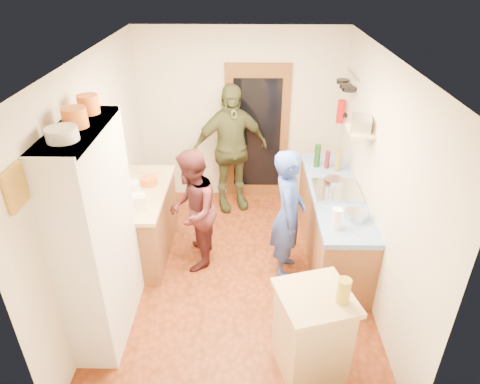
{
  "coord_description": "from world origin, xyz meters",
  "views": [
    {
      "loc": [
        0.11,
        -4.08,
        3.47
      ],
      "look_at": [
        0.03,
        0.15,
        1.07
      ],
      "focal_mm": 32.0,
      "sensor_mm": 36.0,
      "label": 1
    }
  ],
  "objects_px": {
    "person_back": "(231,149)",
    "person_left": "(195,209)",
    "right_counter_base": "(332,223)",
    "person_hob": "(291,216)",
    "hutch_body": "(98,237)",
    "island_base": "(312,335)"
  },
  "relations": [
    {
      "from": "person_back",
      "to": "person_left",
      "type": "bearing_deg",
      "value": -124.93
    },
    {
      "from": "right_counter_base",
      "to": "person_hob",
      "type": "bearing_deg",
      "value": -143.55
    },
    {
      "from": "person_back",
      "to": "person_hob",
      "type": "bearing_deg",
      "value": -83.46
    },
    {
      "from": "right_counter_base",
      "to": "person_back",
      "type": "bearing_deg",
      "value": 140.0
    },
    {
      "from": "hutch_body",
      "to": "person_hob",
      "type": "xyz_separation_m",
      "value": [
        1.91,
        0.87,
        -0.3
      ]
    },
    {
      "from": "island_base",
      "to": "person_left",
      "type": "xyz_separation_m",
      "value": [
        -1.22,
        1.59,
        0.34
      ]
    },
    {
      "from": "person_left",
      "to": "person_hob",
      "type": "bearing_deg",
      "value": 80.27
    },
    {
      "from": "person_hob",
      "to": "person_back",
      "type": "xyz_separation_m",
      "value": [
        -0.74,
        1.54,
        0.15
      ]
    },
    {
      "from": "right_counter_base",
      "to": "island_base",
      "type": "distance_m",
      "value": 1.91
    },
    {
      "from": "hutch_body",
      "to": "right_counter_base",
      "type": "xyz_separation_m",
      "value": [
        2.5,
        1.3,
        -0.68
      ]
    },
    {
      "from": "island_base",
      "to": "hutch_body",
      "type": "bearing_deg",
      "value": 164.93
    },
    {
      "from": "person_hob",
      "to": "person_back",
      "type": "height_order",
      "value": "person_back"
    },
    {
      "from": "island_base",
      "to": "person_hob",
      "type": "bearing_deg",
      "value": 93.76
    },
    {
      "from": "right_counter_base",
      "to": "person_left",
      "type": "bearing_deg",
      "value": -171.85
    },
    {
      "from": "right_counter_base",
      "to": "island_base",
      "type": "xyz_separation_m",
      "value": [
        -0.49,
        -1.84,
        0.01
      ]
    },
    {
      "from": "person_hob",
      "to": "hutch_body",
      "type": "bearing_deg",
      "value": 121.12
    },
    {
      "from": "person_hob",
      "to": "person_left",
      "type": "bearing_deg",
      "value": 87.28
    },
    {
      "from": "person_left",
      "to": "island_base",
      "type": "bearing_deg",
      "value": 37.11
    },
    {
      "from": "hutch_body",
      "to": "island_base",
      "type": "xyz_separation_m",
      "value": [
        2.01,
        -0.54,
        -0.67
      ]
    },
    {
      "from": "person_left",
      "to": "person_back",
      "type": "xyz_separation_m",
      "value": [
        0.39,
        1.36,
        0.19
      ]
    },
    {
      "from": "hutch_body",
      "to": "right_counter_base",
      "type": "bearing_deg",
      "value": 27.47
    },
    {
      "from": "island_base",
      "to": "person_back",
      "type": "height_order",
      "value": "person_back"
    }
  ]
}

